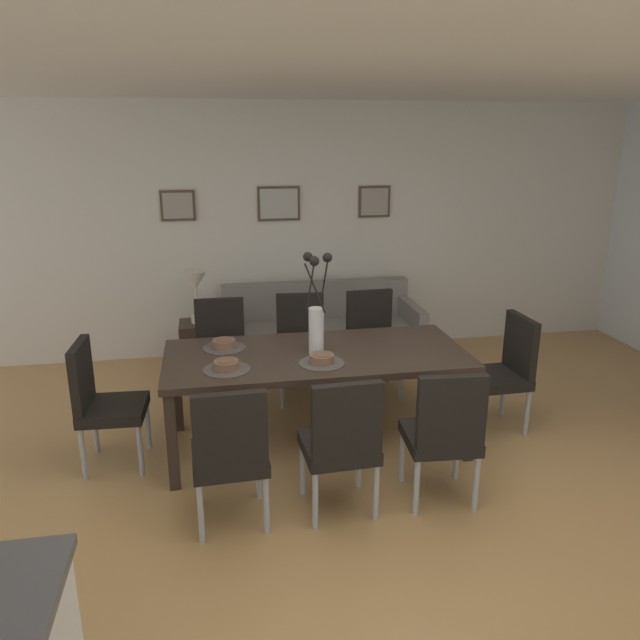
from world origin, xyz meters
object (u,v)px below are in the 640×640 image
at_px(dining_chair_mid_right, 372,337).
at_px(bowl_near_left, 226,364).
at_px(dining_chair_head_east, 505,367).
at_px(bowl_near_right, 224,343).
at_px(sofa, 321,338).
at_px(framed_picture_center, 279,204).
at_px(dining_table, 316,361).
at_px(side_table, 199,348).
at_px(dining_chair_far_right, 301,341).
at_px(dining_chair_near_right, 221,348).
at_px(centerpiece_vase, 316,316).
at_px(framed_picture_right, 374,202).
at_px(bowl_far_left, 322,358).
at_px(dining_chair_mid_left, 444,430).
at_px(framed_picture_left, 178,206).
at_px(dining_chair_far_left, 342,440).
at_px(dining_chair_head_west, 101,398).
at_px(dining_chair_near_left, 230,450).
at_px(table_lamp, 196,285).

bearing_deg(dining_chair_mid_right, bowl_near_left, -139.35).
distance_m(dining_chair_mid_right, dining_chair_head_east, 1.24).
relative_size(bowl_near_right, sofa, 0.09).
relative_size(sofa, framed_picture_center, 4.50).
height_order(dining_table, side_table, dining_table).
bearing_deg(bowl_near_left, dining_chair_far_right, 59.04).
bearing_deg(framed_picture_center, bowl_near_right, -108.88).
height_order(dining_chair_near_right, dining_chair_head_east, same).
xyz_separation_m(centerpiece_vase, framed_picture_right, (1.01, 2.15, 0.57)).
height_order(bowl_near_left, bowl_far_left, same).
height_order(dining_chair_mid_left, dining_chair_mid_right, same).
bearing_deg(bowl_near_right, bowl_far_left, -34.05).
relative_size(framed_picture_left, framed_picture_right, 1.01).
bearing_deg(bowl_far_left, dining_table, 90.00).
distance_m(dining_chair_far_left, bowl_near_right, 1.34).
distance_m(dining_chair_head_west, dining_chair_head_east, 3.06).
height_order(dining_chair_head_west, framed_picture_left, framed_picture_left).
distance_m(dining_chair_near_left, bowl_near_right, 1.18).
height_order(bowl_near_right, side_table, bowl_near_right).
height_order(centerpiece_vase, side_table, centerpiece_vase).
xyz_separation_m(dining_chair_near_left, dining_chair_mid_left, (1.32, 0.01, 0.00)).
distance_m(framed_picture_left, framed_picture_right, 2.02).
bearing_deg(dining_chair_far_left, bowl_near_right, 119.81).
height_order(dining_chair_head_west, framed_picture_center, framed_picture_center).
bearing_deg(dining_chair_mid_left, bowl_far_left, 133.12).
height_order(dining_chair_far_left, side_table, dining_chair_far_left).
height_order(dining_chair_far_right, dining_chair_mid_left, same).
xyz_separation_m(bowl_near_left, sofa, (1.01, 1.89, -0.50)).
xyz_separation_m(dining_chair_mid_right, framed_picture_center, (-0.68, 1.22, 1.08)).
xyz_separation_m(dining_chair_near_left, dining_chair_far_left, (0.67, 0.01, 0.00)).
xyz_separation_m(dining_chair_near_right, dining_chair_head_west, (-0.86, -0.91, 0.00)).
height_order(dining_chair_head_west, sofa, dining_chair_head_west).
bearing_deg(framed_picture_left, dining_table, -64.86).
bearing_deg(dining_chair_far_right, dining_chair_near_left, -110.95).
relative_size(dining_table, centerpiece_vase, 2.99).
height_order(bowl_near_left, framed_picture_center, framed_picture_center).
relative_size(dining_chair_near_right, table_lamp, 1.80).
xyz_separation_m(dining_chair_far_left, dining_chair_mid_left, (0.65, 0.00, 0.00)).
bearing_deg(framed_picture_left, dining_chair_far_right, -49.56).
relative_size(centerpiece_vase, framed_picture_left, 2.16).
bearing_deg(dining_chair_head_east, centerpiece_vase, -179.32).
distance_m(dining_chair_far_left, centerpiece_vase, 1.05).
bearing_deg(dining_chair_far_left, side_table, 108.72).
bearing_deg(dining_chair_near_right, dining_chair_head_east, -21.55).
bearing_deg(dining_chair_mid_right, dining_chair_far_right, -179.90).
bearing_deg(side_table, dining_chair_near_left, -85.62).
relative_size(dining_chair_far_left, bowl_far_left, 5.41).
relative_size(dining_chair_head_west, centerpiece_vase, 1.25).
xyz_separation_m(side_table, framed_picture_right, (1.88, 0.51, 1.33)).
relative_size(bowl_near_left, bowl_far_left, 1.00).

